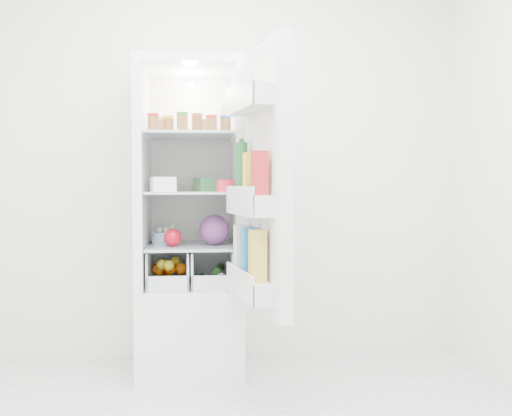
{
  "coord_description": "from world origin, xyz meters",
  "views": [
    {
      "loc": [
        -0.12,
        -2.14,
        1.1
      ],
      "look_at": [
        0.16,
        0.95,
        0.97
      ],
      "focal_mm": 40.0,
      "sensor_mm": 36.0,
      "label": 1
    }
  ],
  "objects": [
    {
      "name": "shelf_low",
      "position": [
        -0.2,
        1.19,
        0.74
      ],
      "size": [
        0.49,
        0.53,
        0.01
      ],
      "primitive_type": "cube",
      "color": "#A6BAC3",
      "rests_on": "refrigerator"
    },
    {
      "name": "bell_pepper",
      "position": [
        -0.3,
        1.09,
        0.8
      ],
      "size": [
        0.1,
        0.1,
        0.1
      ],
      "primitive_type": "sphere",
      "color": "red",
      "rests_on": "shelf_low"
    },
    {
      "name": "veg_pile",
      "position": [
        -0.07,
        1.18,
        0.56
      ],
      "size": [
        0.16,
        0.3,
        0.1
      ],
      "color": "#214D19",
      "rests_on": "refrigerator"
    },
    {
      "name": "red_cabbage",
      "position": [
        -0.06,
        1.15,
        0.83
      ],
      "size": [
        0.17,
        0.17,
        0.17
      ],
      "primitive_type": "sphere",
      "color": "#562161",
      "rests_on": "shelf_low"
    },
    {
      "name": "crisper_right",
      "position": [
        -0.08,
        1.19,
        0.61
      ],
      "size": [
        0.23,
        0.46,
        0.22
      ],
      "primitive_type": null,
      "color": "silver",
      "rests_on": "refrigerator"
    },
    {
      "name": "shelf_top",
      "position": [
        -0.2,
        1.19,
        1.38
      ],
      "size": [
        0.49,
        0.53,
        0.02
      ],
      "primitive_type": "cube",
      "color": "#A6BAC3",
      "rests_on": "refrigerator"
    },
    {
      "name": "mushroom_bowl",
      "position": [
        -0.35,
        1.22,
        0.78
      ],
      "size": [
        0.19,
        0.19,
        0.07
      ],
      "primitive_type": "cylinder",
      "rotation": [
        0.0,
        0.0,
        -0.36
      ],
      "color": "#95C0DF",
      "rests_on": "shelf_low"
    },
    {
      "name": "refrigerator",
      "position": [
        -0.2,
        1.25,
        0.67
      ],
      "size": [
        0.6,
        0.6,
        1.8
      ],
      "color": "white",
      "rests_on": "ground"
    },
    {
      "name": "crisper_left",
      "position": [
        -0.32,
        1.19,
        0.61
      ],
      "size": [
        0.23,
        0.46,
        0.22
      ],
      "primitive_type": null,
      "color": "silver",
      "rests_on": "refrigerator"
    },
    {
      "name": "shelf_mid",
      "position": [
        -0.2,
        1.19,
        1.05
      ],
      "size": [
        0.49,
        0.53,
        0.02
      ],
      "primitive_type": "cube",
      "color": "#A6BAC3",
      "rests_on": "refrigerator"
    },
    {
      "name": "tub_green",
      "position": [
        -0.12,
        1.23,
        1.1
      ],
      "size": [
        0.14,
        0.16,
        0.08
      ],
      "primitive_type": "cube",
      "rotation": [
        0.0,
        0.0,
        0.35
      ],
      "color": "#43954D",
      "rests_on": "shelf_mid"
    },
    {
      "name": "tin_red",
      "position": [
        -0.01,
        0.99,
        1.09
      ],
      "size": [
        0.1,
        0.1,
        0.07
      ],
      "primitive_type": "cylinder",
      "rotation": [
        0.0,
        0.0,
        -0.05
      ],
      "color": "red",
      "rests_on": "shelf_mid"
    },
    {
      "name": "fridge_door",
      "position": [
        0.16,
        0.61,
        1.09
      ],
      "size": [
        0.27,
        0.6,
        1.3
      ],
      "rotation": [
        0.0,
        0.0,
        1.76
      ],
      "color": "white",
      "rests_on": "refrigerator"
    },
    {
      "name": "squeeze_bottle",
      "position": [
        -0.0,
        1.18,
        1.47
      ],
      "size": [
        0.06,
        0.06,
        0.16
      ],
      "primitive_type": "cylinder",
      "rotation": [
        0.0,
        0.0,
        0.22
      ],
      "color": "white",
      "rests_on": "shelf_top"
    },
    {
      "name": "foil_tray",
      "position": [
        -0.36,
        1.37,
        1.08
      ],
      "size": [
        0.21,
        0.19,
        0.04
      ],
      "primitive_type": "cube",
      "rotation": [
        0.0,
        0.0,
        0.39
      ],
      "color": "#B4B5B9",
      "rests_on": "shelf_mid"
    },
    {
      "name": "condiment_jars",
      "position": [
        -0.21,
        1.13,
        1.43
      ],
      "size": [
        0.46,
        0.34,
        0.08
      ],
      "color": "#B21919",
      "rests_on": "shelf_top"
    },
    {
      "name": "citrus_pile",
      "position": [
        -0.33,
        1.15,
        0.59
      ],
      "size": [
        0.2,
        0.31,
        0.16
      ],
      "color": "orange",
      "rests_on": "refrigerator"
    },
    {
      "name": "room_walls",
      "position": [
        0.0,
        0.0,
        1.59
      ],
      "size": [
        3.02,
        3.02,
        2.61
      ],
      "color": "white",
      "rests_on": "ground"
    },
    {
      "name": "tub_white",
      "position": [
        -0.34,
        0.99,
        1.1
      ],
      "size": [
        0.15,
        0.15,
        0.08
      ],
      "primitive_type": "cube",
      "rotation": [
        0.0,
        0.0,
        0.24
      ],
      "color": "white",
      "rests_on": "shelf_mid"
    }
  ]
}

